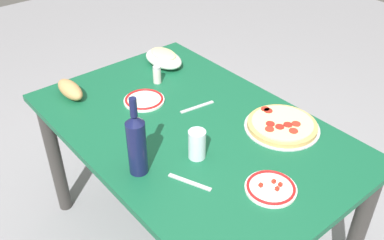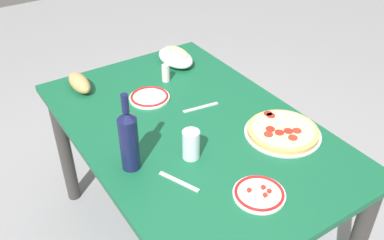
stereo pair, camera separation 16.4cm
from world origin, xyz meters
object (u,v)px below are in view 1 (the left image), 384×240
(baked_pasta_dish, at_px, (164,58))
(bread_loaf, at_px, (70,90))
(wine_bottle, at_px, (137,143))
(spice_shaker, at_px, (157,75))
(pepperoni_pizza, at_px, (282,125))
(side_plate_near, at_px, (271,188))
(water_glass, at_px, (197,144))
(side_plate_far, at_px, (144,100))
(dining_table, at_px, (192,147))

(baked_pasta_dish, relative_size, bread_loaf, 1.25)
(wine_bottle, relative_size, spice_shaker, 3.62)
(pepperoni_pizza, xyz_separation_m, side_plate_near, (-0.22, 0.31, -0.01))
(wine_bottle, height_order, side_plate_near, wine_bottle)
(pepperoni_pizza, bearing_deg, baked_pasta_dish, 3.19)
(baked_pasta_dish, height_order, spice_shaker, spice_shaker)
(side_plate_near, xyz_separation_m, spice_shaker, (0.86, -0.13, 0.03))
(water_glass, xyz_separation_m, spice_shaker, (0.55, -0.22, -0.02))
(side_plate_near, bearing_deg, bread_loaf, 13.97)
(baked_pasta_dish, relative_size, side_plate_far, 1.28)
(side_plate_far, bearing_deg, pepperoni_pizza, -148.84)
(wine_bottle, height_order, spice_shaker, wine_bottle)
(water_glass, distance_m, bread_loaf, 0.73)
(dining_table, relative_size, bread_loaf, 7.28)
(pepperoni_pizza, height_order, side_plate_near, pepperoni_pizza)
(side_plate_near, relative_size, spice_shaker, 2.10)
(side_plate_near, distance_m, side_plate_far, 0.76)
(bread_loaf, bearing_deg, dining_table, -152.42)
(dining_table, height_order, bread_loaf, bread_loaf)
(water_glass, distance_m, spice_shaker, 0.60)
(baked_pasta_dish, bearing_deg, water_glass, 152.87)
(bread_loaf, bearing_deg, side_plate_far, -137.14)
(wine_bottle, bearing_deg, pepperoni_pizza, -104.63)
(water_glass, bearing_deg, spice_shaker, -21.20)
(pepperoni_pizza, xyz_separation_m, spice_shaker, (0.64, 0.18, 0.03))
(dining_table, bearing_deg, wine_bottle, 105.73)
(side_plate_near, bearing_deg, pepperoni_pizza, -55.14)
(dining_table, xyz_separation_m, side_plate_far, (0.29, 0.05, 0.12))
(side_plate_far, bearing_deg, water_glass, 171.59)
(dining_table, relative_size, side_plate_far, 7.45)
(side_plate_near, bearing_deg, dining_table, -3.86)
(dining_table, xyz_separation_m, bread_loaf, (0.54, 0.28, 0.15))
(spice_shaker, bearing_deg, side_plate_near, 171.16)
(baked_pasta_dish, relative_size, side_plate_near, 1.31)
(side_plate_near, height_order, bread_loaf, bread_loaf)
(dining_table, height_order, side_plate_far, side_plate_far)
(wine_bottle, bearing_deg, side_plate_far, -36.73)
(side_plate_far, height_order, bread_loaf, bread_loaf)
(dining_table, height_order, baked_pasta_dish, baked_pasta_dish)
(pepperoni_pizza, distance_m, baked_pasta_dish, 0.77)
(dining_table, height_order, wine_bottle, wine_bottle)
(spice_shaker, bearing_deg, side_plate_far, 124.54)
(wine_bottle, bearing_deg, spice_shaker, -41.86)
(pepperoni_pizza, height_order, spice_shaker, spice_shaker)
(pepperoni_pizza, bearing_deg, wine_bottle, 75.37)
(wine_bottle, height_order, side_plate_far, wine_bottle)
(baked_pasta_dish, xyz_separation_m, spice_shaker, (-0.13, 0.13, 0.00))
(bread_loaf, bearing_deg, side_plate_near, -166.03)
(dining_table, relative_size, spice_shaker, 16.02)
(side_plate_far, bearing_deg, wine_bottle, 143.27)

